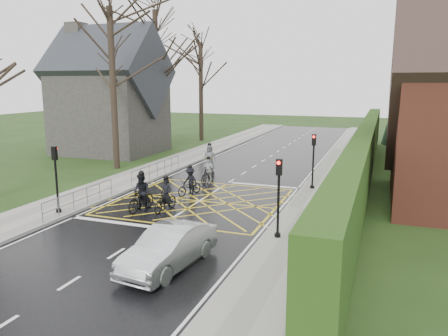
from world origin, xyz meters
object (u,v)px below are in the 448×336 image
Objects in this scene: cyclist_front at (208,173)px; car at (169,248)px; cyclist_rear at (166,199)px; cyclist_lead at (209,161)px; cyclist_back at (142,196)px; cyclist_mid at (190,184)px.

car is at bearing -67.04° from cyclist_front.
cyclist_lead is (-1.72, 9.72, 0.11)m from cyclist_rear.
cyclist_front is at bearing 99.32° from cyclist_rear.
cyclist_rear is at bearing 125.14° from car.
cyclist_back is at bearing -89.80° from cyclist_front.
cyclist_front is 0.41× the size of car.
cyclist_lead is 0.50× the size of car.
cyclist_back is at bearing -150.45° from cyclist_rear.
cyclist_back is 6.77m from car.
cyclist_rear is at bearing 29.10° from cyclist_back.
cyclist_lead is at bearing 117.87° from cyclist_front.
cyclist_back is 1.11× the size of cyclist_mid.
cyclist_mid is at bearing -100.34° from cyclist_lead.
cyclist_back is at bearing 134.73° from car.
cyclist_mid is (0.87, 3.58, -0.14)m from cyclist_back.
cyclist_back is at bearing -83.64° from cyclist_mid.
cyclist_back is 10.19m from cyclist_lead.
cyclist_lead is at bearing 99.80° from cyclist_back.
cyclist_mid is at bearing 99.58° from cyclist_rear.
cyclist_mid is at bearing -80.74° from cyclist_front.
cyclist_mid is at bearing 116.95° from car.
cyclist_mid is at bearing 82.31° from cyclist_back.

